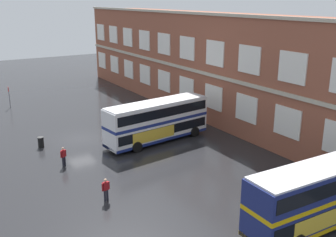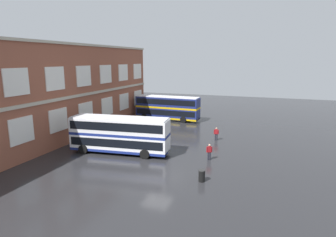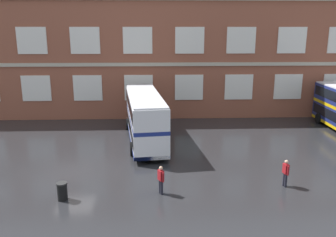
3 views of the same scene
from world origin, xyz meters
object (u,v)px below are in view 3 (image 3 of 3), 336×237
object	(u,v)px
double_decker_near	(145,117)
station_litter_bin	(62,191)
second_passenger	(161,179)
waiting_passenger	(286,172)

from	to	relation	value
double_decker_near	station_litter_bin	bearing A→B (deg)	-112.72
second_passenger	double_decker_near	bearing A→B (deg)	96.65
waiting_passenger	station_litter_bin	world-z (taller)	waiting_passenger
double_decker_near	waiting_passenger	bearing A→B (deg)	-46.66
double_decker_near	station_litter_bin	size ratio (longest dim) A/B	10.90
double_decker_near	second_passenger	size ratio (longest dim) A/B	6.60
station_litter_bin	waiting_passenger	bearing A→B (deg)	5.31
station_litter_bin	second_passenger	bearing A→B (deg)	5.45
double_decker_near	waiting_passenger	xyz separation A→B (m)	(8.66, -9.18, -1.22)
waiting_passenger	station_litter_bin	distance (m)	13.07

